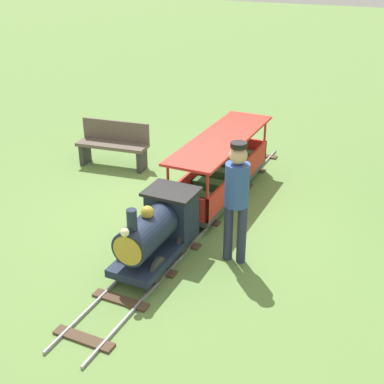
% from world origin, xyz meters
% --- Properties ---
extents(ground_plane, '(60.00, 60.00, 0.00)m').
position_xyz_m(ground_plane, '(0.00, 0.00, 0.00)').
color(ground_plane, '#608442').
extents(track, '(0.70, 6.40, 0.04)m').
position_xyz_m(track, '(0.00, 0.08, 0.02)').
color(track, gray).
rests_on(track, ground_plane).
extents(locomotive, '(0.66, 1.44, 0.99)m').
position_xyz_m(locomotive, '(0.00, 1.29, 0.48)').
color(locomotive, '#192338').
rests_on(locomotive, ground_plane).
extents(passenger_car, '(0.76, 2.70, 0.97)m').
position_xyz_m(passenger_car, '(0.00, -0.82, 0.42)').
color(passenger_car, '#3F3F3F').
rests_on(passenger_car, ground_plane).
extents(conductor_person, '(0.30, 0.30, 1.62)m').
position_xyz_m(conductor_person, '(-0.87, 0.85, 0.96)').
color(conductor_person, '#282D47').
rests_on(conductor_person, ground_plane).
extents(park_bench, '(1.34, 0.56, 0.82)m').
position_xyz_m(park_bench, '(2.26, -1.17, 0.42)').
color(park_bench, brown).
rests_on(park_bench, ground_plane).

